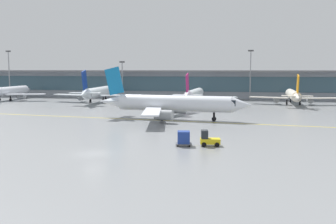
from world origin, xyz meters
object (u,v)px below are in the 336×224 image
object	(u,v)px
baggage_tug	(208,139)
apron_light_mast_0	(9,72)
gate_airplane_0	(7,92)
gate_airplane_2	(194,94)
taxiing_regional_jet	(172,104)
apron_light_mast_1	(122,78)
gate_airplane_3	(293,95)
gate_airplane_1	(98,92)
apron_light_mast_2	(250,73)
cargo_dolly_lead	(184,138)

from	to	relation	value
baggage_tug	apron_light_mast_0	size ratio (longest dim) A/B	0.17
gate_airplane_0	gate_airplane_2	xyz separation A→B (m)	(60.27, -0.59, -0.15)
taxiing_regional_jet	gate_airplane_0	bearing A→B (deg)	155.24
apron_light_mast_1	gate_airplane_3	bearing A→B (deg)	-14.11
gate_airplane_1	apron_light_mast_1	bearing A→B (deg)	-13.09
gate_airplane_0	baggage_tug	world-z (taller)	gate_airplane_0
taxiing_regional_jet	gate_airplane_3	bearing A→B (deg)	59.94
gate_airplane_3	taxiing_regional_jet	world-z (taller)	taxiing_regional_jet
gate_airplane_0	gate_airplane_1	xyz separation A→B (m)	(30.92, -0.88, 0.10)
gate_airplane_2	apron_light_mast_0	distance (m)	68.85
gate_airplane_3	baggage_tug	world-z (taller)	gate_airplane_3
gate_airplane_1	apron_light_mast_2	world-z (taller)	apron_light_mast_2
cargo_dolly_lead	taxiing_regional_jet	bearing A→B (deg)	94.63
apron_light_mast_2	taxiing_regional_jet	bearing A→B (deg)	-108.27
baggage_tug	cargo_dolly_lead	world-z (taller)	baggage_tug
gate_airplane_1	taxiing_regional_jet	distance (m)	46.04
gate_airplane_2	cargo_dolly_lead	world-z (taller)	gate_airplane_2
apron_light_mast_2	gate_airplane_0	bearing A→B (deg)	-169.07
gate_airplane_3	baggage_tug	xyz separation A→B (m)	(-19.58, -63.46, -1.73)
gate_airplane_1	apron_light_mast_0	world-z (taller)	apron_light_mast_0
gate_airplane_0	apron_light_mast_1	distance (m)	37.28
apron_light_mast_0	gate_airplane_3	bearing A→B (deg)	-6.73
baggage_tug	apron_light_mast_1	world-z (taller)	apron_light_mast_1
gate_airplane_0	baggage_tug	distance (m)	92.70
gate_airplane_2	apron_light_mast_1	distance (m)	31.01
cargo_dolly_lead	apron_light_mast_1	size ratio (longest dim) A/B	0.18
gate_airplane_0	cargo_dolly_lead	distance (m)	90.63
gate_airplane_3	cargo_dolly_lead	bearing A→B (deg)	162.64
gate_airplane_3	gate_airplane_1	bearing A→B (deg)	94.51
cargo_dolly_lead	apron_light_mast_2	bearing A→B (deg)	73.76
gate_airplane_3	taxiing_regional_jet	bearing A→B (deg)	145.41
apron_light_mast_0	cargo_dolly_lead	bearing A→B (deg)	-46.01
cargo_dolly_lead	apron_light_mast_0	size ratio (longest dim) A/B	0.14
gate_airplane_2	gate_airplane_3	xyz separation A→B (m)	(28.10, 1.95, -0.08)
gate_airplane_1	baggage_tug	bearing A→B (deg)	-150.92
gate_airplane_0	gate_airplane_1	size ratio (longest dim) A/B	0.96
gate_airplane_2	apron_light_mast_2	xyz separation A→B (m)	(16.54, 15.43, 6.06)
apron_light_mast_0	gate_airplane_1	bearing A→B (deg)	-19.59
gate_airplane_3	apron_light_mast_0	size ratio (longest dim) A/B	1.60
cargo_dolly_lead	gate_airplane_3	bearing A→B (deg)	62.39
taxiing_regional_jet	baggage_tug	xyz separation A→B (m)	(9.00, -25.36, -2.28)
gate_airplane_0	apron_light_mast_0	xyz separation A→B (m)	(-7.01, 12.62, 6.10)
gate_airplane_1	taxiing_regional_jet	xyz separation A→B (m)	(28.87, -35.86, 0.22)
taxiing_regional_jet	apron_light_mast_1	size ratio (longest dim) A/B	2.52
apron_light_mast_1	gate_airplane_1	bearing A→B (deg)	-100.43
gate_airplane_2	apron_light_mast_0	bearing A→B (deg)	82.37
gate_airplane_1	apron_light_mast_1	xyz separation A→B (m)	(2.93, 15.94, 4.06)
baggage_tug	gate_airplane_2	bearing A→B (deg)	89.92
gate_airplane_3	apron_light_mast_0	bearing A→B (deg)	85.55
apron_light_mast_0	apron_light_mast_2	world-z (taller)	apron_light_mast_0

